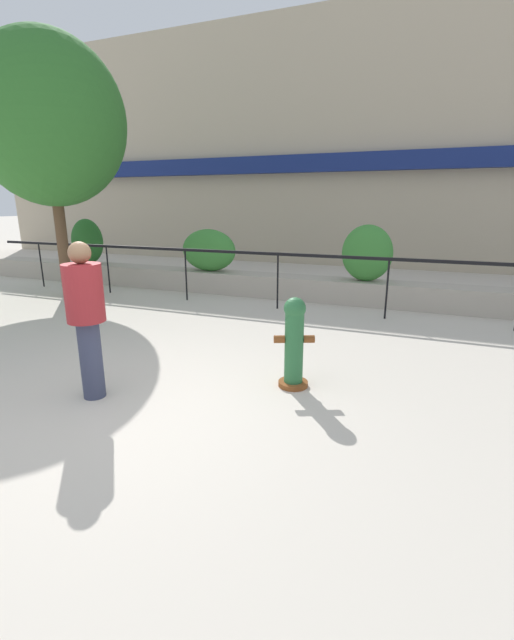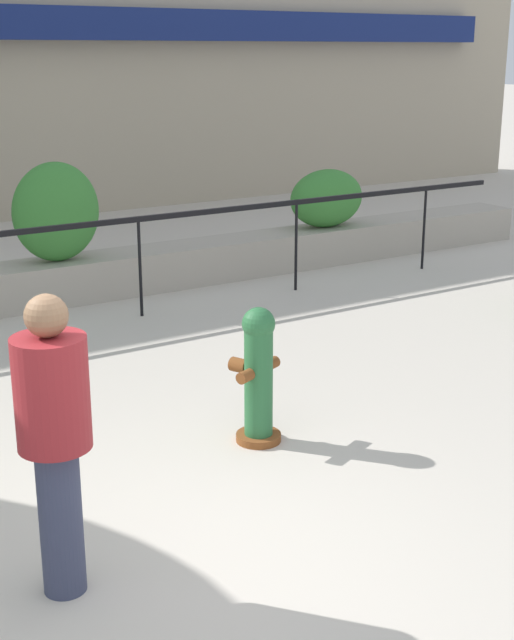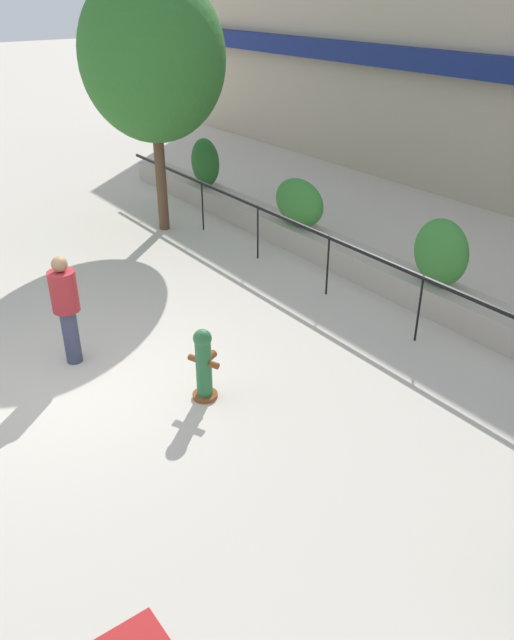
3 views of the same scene
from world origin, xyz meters
TOP-DOWN VIEW (x-y plane):
  - ground_plane at (0.00, 0.00)m, footprint 120.00×120.00m
  - planter_wall_low at (0.00, 6.00)m, footprint 18.00×0.70m
  - fence_railing_segment at (-0.00, 4.90)m, footprint 15.00×0.05m
  - hedge_bush_0 at (-5.87, 6.00)m, footprint 0.97×0.58m
  - hedge_bush_1 at (-2.15, 6.00)m, footprint 1.40×0.62m
  - hedge_bush_2 at (1.60, 6.00)m, footprint 1.05×0.59m
  - fire_hydrant at (1.44, 1.32)m, footprint 0.47×0.48m
  - street_tree at (-4.90, 4.20)m, footprint 3.32×2.98m
  - pedestrian at (-0.55, 0.22)m, footprint 0.53×0.53m

SIDE VIEW (x-z plane):
  - ground_plane at x=0.00m, z-range 0.00..0.00m
  - planter_wall_low at x=0.00m, z-range 0.00..0.50m
  - fire_hydrant at x=1.44m, z-range 0.01..1.09m
  - pedestrian at x=-0.55m, z-range 0.12..1.85m
  - hedge_bush_1 at x=-2.15m, z-range 0.50..1.50m
  - fence_railing_segment at x=0.00m, z-range 0.44..1.59m
  - hedge_bush_2 at x=1.60m, z-range 0.50..1.68m
  - hedge_bush_0 at x=-5.87m, z-range 0.50..1.69m
  - street_tree at x=-4.90m, z-range 1.00..6.50m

